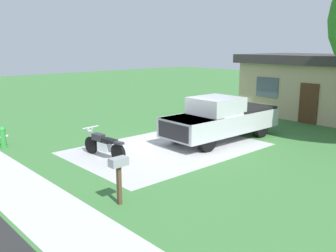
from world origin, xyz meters
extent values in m
plane|color=#3A7037|center=(0.00, 0.00, 0.00)|extent=(80.00, 80.00, 0.00)
cube|color=#ADADAD|center=(0.00, 0.00, 0.00)|extent=(5.10, 7.48, 0.01)
cube|color=#B6B6B1|center=(0.00, -6.00, 0.00)|extent=(36.00, 1.80, 0.01)
cylinder|color=black|center=(-1.45, -2.62, 0.33)|extent=(0.67, 0.19, 0.66)
cylinder|color=black|center=(0.09, -2.46, 0.33)|extent=(0.67, 0.19, 0.66)
cube|color=silver|center=(-0.66, -2.54, 0.42)|extent=(0.58, 0.32, 0.32)
cube|color=#28282D|center=(-1.01, -2.57, 0.72)|extent=(0.54, 0.31, 0.24)
cube|color=black|center=(-0.36, -2.51, 0.70)|extent=(0.63, 0.34, 0.12)
cube|color=#28282D|center=(0.09, -2.46, 0.70)|extent=(0.50, 0.25, 0.08)
cylinder|color=silver|center=(-1.45, -2.62, 0.70)|extent=(0.34, 0.09, 0.77)
cylinder|color=silver|center=(-1.45, -2.62, 1.02)|extent=(0.11, 0.70, 0.04)
sphere|color=silver|center=(-1.57, -2.63, 0.88)|extent=(0.16, 0.16, 0.16)
cylinder|color=black|center=(1.31, 0.82, 0.42)|extent=(0.32, 0.85, 0.84)
cylinder|color=black|center=(-0.33, 0.85, 0.42)|extent=(0.32, 0.85, 0.84)
cylinder|color=black|center=(1.39, 4.32, 0.42)|extent=(0.32, 0.85, 0.84)
cylinder|color=black|center=(-0.25, 4.35, 0.42)|extent=(0.32, 0.85, 0.84)
cube|color=#B7BABF|center=(0.54, 2.64, 0.80)|extent=(2.13, 5.64, 0.80)
cube|color=#B7BABF|center=(0.49, 0.79, 1.10)|extent=(1.94, 1.94, 0.20)
cube|color=#B7BABF|center=(0.53, 2.24, 1.55)|extent=(1.84, 1.94, 0.70)
cube|color=#3F4C56|center=(0.51, 1.44, 1.45)|extent=(1.70, 0.20, 0.60)
cube|color=black|center=(0.57, 4.18, 1.05)|extent=(1.95, 2.44, 0.50)
cube|color=black|center=(0.47, -0.14, 0.80)|extent=(1.70, 0.14, 0.64)
cylinder|color=#2D8C38|center=(-4.56, -4.81, 0.35)|extent=(0.24, 0.24, 0.70)
sphere|color=#2D8C38|center=(-4.56, -4.81, 0.74)|extent=(0.26, 0.26, 0.26)
cylinder|color=silver|center=(-4.56, -4.67, 0.45)|extent=(0.10, 0.12, 0.10)
cylinder|color=#2D8C38|center=(-4.56, -4.81, 0.03)|extent=(0.32, 0.32, 0.06)
cube|color=#4C3823|center=(3.03, -4.46, 0.55)|extent=(0.10, 0.10, 1.10)
cube|color=gray|center=(3.03, -4.46, 1.15)|extent=(0.26, 0.48, 0.22)
cube|color=tan|center=(1.38, 11.16, 1.50)|extent=(9.00, 5.00, 3.00)
cube|color=#383333|center=(1.38, 11.16, 3.25)|extent=(9.60, 5.60, 0.50)
cube|color=#4C2D19|center=(1.38, 8.63, 1.05)|extent=(1.00, 0.08, 2.10)
cube|color=#4C5966|center=(-1.14, 8.63, 1.70)|extent=(1.40, 0.06, 1.10)
camera|label=1|loc=(10.45, -9.51, 4.04)|focal=39.30mm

